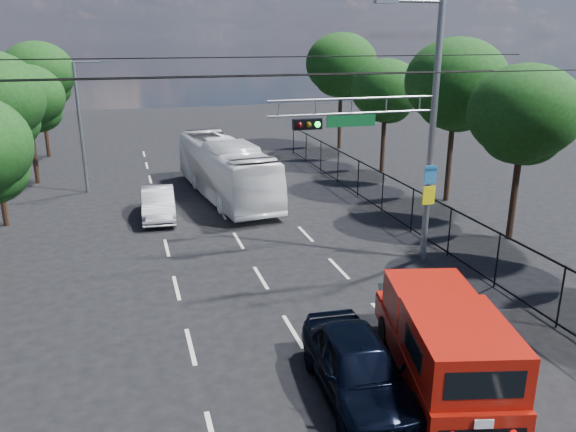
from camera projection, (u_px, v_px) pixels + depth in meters
name	position (u px, v px, depth m)	size (l,w,h in m)	color
ground	(343.00, 415.00, 12.87)	(120.00, 120.00, 0.00)	black
lane_markings	(230.00, 226.00, 25.65)	(6.12, 38.00, 0.01)	beige
signal_mast	(403.00, 126.00, 19.98)	(6.43, 0.39, 9.50)	slate
streetlight_left	(83.00, 121.00, 30.06)	(2.09, 0.22, 7.08)	slate
utility_wires	(252.00, 69.00, 18.72)	(22.00, 5.04, 0.74)	black
fence_right	(400.00, 202.00, 25.71)	(0.06, 34.03, 2.00)	black
tree_right_b	(524.00, 120.00, 22.57)	(4.50, 4.50, 7.31)	black
tree_right_c	(456.00, 90.00, 28.00)	(5.10, 5.10, 8.29)	black
tree_right_d	(386.00, 94.00, 34.56)	(4.32, 4.32, 7.02)	black
tree_right_e	(341.00, 69.00, 41.58)	(5.28, 5.28, 8.58)	black
tree_left_d	(27.00, 102.00, 31.76)	(4.20, 4.20, 6.83)	black
tree_left_e	(39.00, 78.00, 38.77)	(4.92, 4.92, 7.99)	black
red_pickup	(443.00, 339.00, 13.81)	(3.45, 6.27, 2.22)	black
navy_hatchback	(358.00, 367.00, 13.30)	(1.89, 4.70, 1.60)	black
white_bus	(226.00, 169.00, 29.93)	(2.56, 10.94, 3.05)	white
white_van	(158.00, 203.00, 26.66)	(1.49, 4.27, 1.41)	silver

